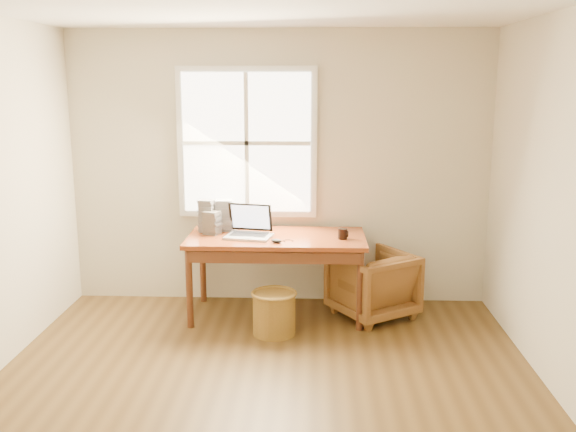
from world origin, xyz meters
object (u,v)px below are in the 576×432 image
(desk, at_px, (276,238))
(armchair, at_px, (373,284))
(cd_stack_a, at_px, (225,215))
(laptop, at_px, (249,221))
(wicker_stool, at_px, (274,314))
(coffee_mug, at_px, (343,234))

(desk, distance_m, armchair, 0.98)
(armchair, distance_m, cd_stack_a, 1.51)
(cd_stack_a, bearing_deg, armchair, -8.49)
(laptop, bearing_deg, wicker_stool, -45.84)
(desk, relative_size, armchair, 2.40)
(coffee_mug, distance_m, cd_stack_a, 1.13)
(armchair, relative_size, coffee_mug, 7.19)
(desk, relative_size, coffee_mug, 17.24)
(armchair, distance_m, laptop, 1.27)
(desk, xyz_separation_m, coffee_mug, (0.59, -0.09, 0.07))
(desk, distance_m, wicker_stool, 0.72)
(desk, bearing_deg, cd_stack_a, 157.55)
(desk, xyz_separation_m, wicker_stool, (0.01, -0.46, -0.55))
(laptop, bearing_deg, armchair, 15.23)
(desk, distance_m, cd_stack_a, 0.56)
(armchair, bearing_deg, coffee_mug, -16.76)
(wicker_stool, distance_m, cd_stack_a, 1.10)
(coffee_mug, bearing_deg, wicker_stool, -138.81)
(laptop, height_order, coffee_mug, laptop)
(cd_stack_a, bearing_deg, coffee_mug, -14.96)
(desk, height_order, laptop, laptop)
(wicker_stool, height_order, cd_stack_a, cd_stack_a)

